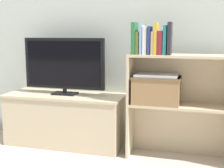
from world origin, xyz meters
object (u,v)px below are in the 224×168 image
object	(u,v)px
tv	(64,65)
book_charcoal	(170,39)
book_navy	(150,40)
book_mustard	(156,39)
book_ivory	(146,41)
book_olive	(138,43)
book_maroon	(161,43)
tv_stand	(66,119)
book_forest	(135,38)
laptop	(157,75)
book_teal	(165,40)
storage_basket_left	(157,89)
book_skyblue	(142,40)
book_tan	(153,43)

from	to	relation	value
tv	book_charcoal	world-z (taller)	book_charcoal
book_navy	book_mustard	size ratio (longest dim) A/B	0.89
tv	book_ivory	bearing A→B (deg)	-7.53
book_ivory	book_navy	bearing A→B (deg)	-0.00
book_olive	book_maroon	bearing A→B (deg)	0.00
book_olive	book_navy	bearing A→B (deg)	-0.00
book_mustard	book_charcoal	distance (m)	0.11
tv_stand	book_forest	bearing A→B (deg)	-8.66
tv	book_mustard	xyz separation A→B (m)	(0.85, -0.10, 0.24)
laptop	book_maroon	bearing A→B (deg)	-39.80
book_mustard	book_teal	bearing A→B (deg)	0.00
tv	tv_stand	bearing A→B (deg)	90.00
tv_stand	book_maroon	bearing A→B (deg)	-6.62
book_charcoal	storage_basket_left	bearing A→B (deg)	167.48
book_skyblue	book_navy	xyz separation A→B (m)	(0.06, -0.00, -0.01)
tv_stand	book_maroon	size ratio (longest dim) A/B	5.87
book_teal	laptop	bearing A→B (deg)	161.00
book_mustard	storage_basket_left	size ratio (longest dim) A/B	0.65
book_maroon	book_mustard	bearing A→B (deg)	-180.00
laptop	book_teal	bearing A→B (deg)	-19.00
book_ivory	book_teal	bearing A→B (deg)	0.00
book_ivory	book_charcoal	distance (m)	0.19
book_skyblue	laptop	bearing A→B (deg)	9.84
book_forest	book_teal	xyz separation A→B (m)	(0.25, 0.00, -0.01)
tv	storage_basket_left	world-z (taller)	tv
book_olive	book_tan	distance (m)	0.12
book_ivory	book_olive	bearing A→B (deg)	180.00
book_mustard	book_teal	size ratio (longest dim) A/B	1.09
book_teal	book_skyblue	bearing A→B (deg)	180.00
tv	book_olive	distance (m)	0.74
book_olive	book_forest	bearing A→B (deg)	180.00
laptop	book_tan	bearing A→B (deg)	-147.01
book_navy	book_teal	world-z (taller)	book_teal
book_skyblue	book_charcoal	distance (m)	0.22
book_charcoal	laptop	distance (m)	0.31
tv	book_forest	xyz separation A→B (m)	(0.67, -0.10, 0.24)
book_ivory	book_charcoal	xyz separation A→B (m)	(0.19, 0.00, 0.02)
storage_basket_left	book_teal	bearing A→B (deg)	-19.00
book_maroon	book_tan	bearing A→B (deg)	-180.00
book_skyblue	book_charcoal	size ratio (longest dim) A/B	0.92
tv_stand	book_tan	xyz separation A→B (m)	(0.82, -0.10, 0.72)
tv_stand	book_forest	xyz separation A→B (m)	(0.67, -0.10, 0.75)
book_tan	book_charcoal	size ratio (longest dim) A/B	0.71
book_ivory	book_tan	world-z (taller)	book_ivory
book_teal	tv_stand	bearing A→B (deg)	173.64
book_olive	book_ivory	world-z (taller)	book_ivory
tv_stand	book_olive	bearing A→B (deg)	-8.29
book_navy	storage_basket_left	world-z (taller)	book_navy
book_skyblue	laptop	size ratio (longest dim) A/B	0.69
book_maroon	book_charcoal	bearing A→B (deg)	-0.00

